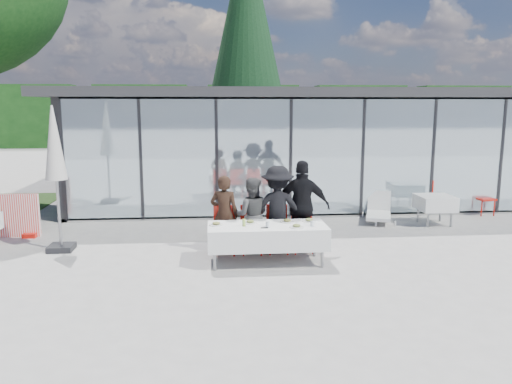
# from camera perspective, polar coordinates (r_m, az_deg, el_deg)

# --- Properties ---
(ground) EXTENTS (90.00, 90.00, 0.00)m
(ground) POSITION_cam_1_polar(r_m,az_deg,el_deg) (9.49, 1.48, -8.53)
(ground) COLOR #A29E99
(ground) RESTS_ON ground
(pavilion) EXTENTS (14.80, 8.80, 3.44)m
(pavilion) POSITION_cam_1_polar(r_m,az_deg,el_deg) (17.40, 5.04, 7.07)
(pavilion) COLOR gray
(pavilion) RESTS_ON ground
(treeline) EXTENTS (62.50, 2.00, 4.40)m
(treeline) POSITION_cam_1_polar(r_m,az_deg,el_deg) (36.97, -6.64, 8.63)
(treeline) COLOR black
(treeline) RESTS_ON ground
(dining_table) EXTENTS (2.26, 0.96, 0.75)m
(dining_table) POSITION_cam_1_polar(r_m,az_deg,el_deg) (9.56, 1.28, -5.03)
(dining_table) COLOR white
(dining_table) RESTS_ON ground
(diner_a) EXTENTS (0.72, 0.72, 1.61)m
(diner_a) POSITION_cam_1_polar(r_m,az_deg,el_deg) (10.17, -3.64, -2.57)
(diner_a) COLOR #301E15
(diner_a) RESTS_ON ground
(diner_chair_a) EXTENTS (0.44, 0.44, 0.97)m
(diner_chair_a) POSITION_cam_1_polar(r_m,az_deg,el_deg) (10.23, -3.62, -4.04)
(diner_chair_a) COLOR red
(diner_chair_a) RESTS_ON ground
(diner_b) EXTENTS (0.84, 0.84, 1.56)m
(diner_b) POSITION_cam_1_polar(r_m,az_deg,el_deg) (10.21, -0.54, -2.66)
(diner_b) COLOR #4B4B4B
(diner_b) RESTS_ON ground
(diner_chair_b) EXTENTS (0.44, 0.44, 0.97)m
(diner_chair_b) POSITION_cam_1_polar(r_m,az_deg,el_deg) (10.26, -0.53, -3.99)
(diner_chair_b) COLOR red
(diner_chair_b) RESTS_ON ground
(diner_c) EXTENTS (1.26, 1.26, 1.79)m
(diner_c) POSITION_cam_1_polar(r_m,az_deg,el_deg) (10.24, 2.46, -1.97)
(diner_c) COLOR black
(diner_c) RESTS_ON ground
(diner_chair_c) EXTENTS (0.44, 0.44, 0.97)m
(diner_chair_c) POSITION_cam_1_polar(r_m,az_deg,el_deg) (10.31, 2.45, -3.92)
(diner_chair_c) COLOR red
(diner_chair_c) RESTS_ON ground
(diner_d) EXTENTS (1.36, 1.36, 1.89)m
(diner_d) POSITION_cam_1_polar(r_m,az_deg,el_deg) (10.31, 5.34, -1.63)
(diner_d) COLOR black
(diner_d) RESTS_ON ground
(diner_chair_d) EXTENTS (0.44, 0.44, 0.97)m
(diner_chair_d) POSITION_cam_1_polar(r_m,az_deg,el_deg) (10.39, 5.31, -3.84)
(diner_chair_d) COLOR red
(diner_chair_d) RESTS_ON ground
(plate_a) EXTENTS (0.27, 0.27, 0.07)m
(plate_a) POSITION_cam_1_polar(r_m,az_deg,el_deg) (9.51, -4.56, -3.66)
(plate_a) COLOR white
(plate_a) RESTS_ON dining_table
(plate_b) EXTENTS (0.27, 0.27, 0.07)m
(plate_b) POSITION_cam_1_polar(r_m,az_deg,el_deg) (9.63, -0.66, -3.46)
(plate_b) COLOR white
(plate_b) RESTS_ON dining_table
(plate_c) EXTENTS (0.27, 0.27, 0.07)m
(plate_c) POSITION_cam_1_polar(r_m,az_deg,el_deg) (9.75, 3.59, -3.32)
(plate_c) COLOR white
(plate_c) RESTS_ON dining_table
(plate_d) EXTENTS (0.27, 0.27, 0.07)m
(plate_d) POSITION_cam_1_polar(r_m,az_deg,el_deg) (9.83, 6.09, -3.24)
(plate_d) COLOR white
(plate_d) RESTS_ON dining_table
(plate_extra) EXTENTS (0.27, 0.27, 0.07)m
(plate_extra) POSITION_cam_1_polar(r_m,az_deg,el_deg) (9.34, 4.66, -3.92)
(plate_extra) COLOR white
(plate_extra) RESTS_ON dining_table
(juice_bottle) EXTENTS (0.06, 0.06, 0.14)m
(juice_bottle) POSITION_cam_1_polar(r_m,az_deg,el_deg) (9.41, -1.39, -3.52)
(juice_bottle) COLOR #9ABF4F
(juice_bottle) RESTS_ON dining_table
(drinking_glasses) EXTENTS (0.91, 0.08, 0.10)m
(drinking_glasses) POSITION_cam_1_polar(r_m,az_deg,el_deg) (9.39, 3.89, -3.67)
(drinking_glasses) COLOR silver
(drinking_glasses) RESTS_ON dining_table
(folded_eyeglasses) EXTENTS (0.14, 0.03, 0.01)m
(folded_eyeglasses) POSITION_cam_1_polar(r_m,az_deg,el_deg) (9.26, 0.96, -4.11)
(folded_eyeglasses) COLOR black
(folded_eyeglasses) RESTS_ON dining_table
(spare_table_right) EXTENTS (0.86, 0.86, 0.74)m
(spare_table_right) POSITION_cam_1_polar(r_m,az_deg,el_deg) (13.42, 19.78, -1.18)
(spare_table_right) COLOR white
(spare_table_right) RESTS_ON ground
(spare_chair_a) EXTENTS (0.50, 0.50, 0.97)m
(spare_chair_a) POSITION_cam_1_polar(r_m,az_deg,el_deg) (15.17, 24.53, -0.33)
(spare_chair_a) COLOR red
(spare_chair_a) RESTS_ON ground
(spare_chair_b) EXTENTS (0.61, 0.61, 0.97)m
(spare_chair_b) POSITION_cam_1_polar(r_m,az_deg,el_deg) (14.70, 19.50, -0.30)
(spare_chair_b) COLOR red
(spare_chair_b) RESTS_ON ground
(market_umbrella) EXTENTS (0.50, 0.50, 3.00)m
(market_umbrella) POSITION_cam_1_polar(r_m,az_deg,el_deg) (10.91, -22.00, 4.05)
(market_umbrella) COLOR black
(market_umbrella) RESTS_ON ground
(lounger) EXTENTS (1.01, 1.46, 0.72)m
(lounger) POSITION_cam_1_polar(r_m,az_deg,el_deg) (13.52, 13.85, -2.08)
(lounger) COLOR white
(lounger) RESTS_ON ground
(conifer_tree) EXTENTS (4.00, 4.00, 10.50)m
(conifer_tree) POSITION_cam_1_polar(r_m,az_deg,el_deg) (22.20, -1.11, 17.66)
(conifer_tree) COLOR #382316
(conifer_tree) RESTS_ON ground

